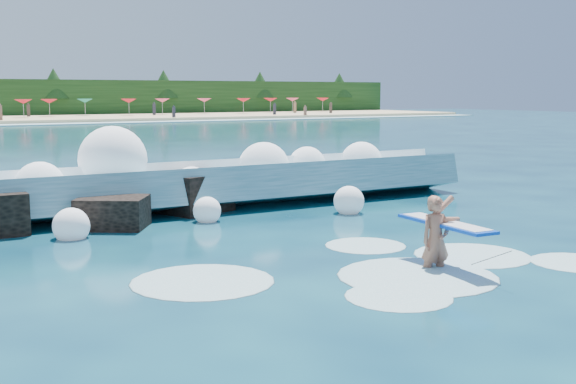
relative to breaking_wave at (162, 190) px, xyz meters
name	(u,v)px	position (x,y,z in m)	size (l,w,h in m)	color
ground	(274,277)	(-0.98, -8.03, -0.59)	(200.00, 200.00, 0.00)	#082740
breaking_wave	(162,190)	(0.00, 0.00, 0.00)	(19.46, 2.97, 1.68)	teal
rock_cluster	(88,209)	(-2.39, -1.10, -0.19)	(7.90, 3.17, 1.26)	black
surfer_with_board	(438,237)	(1.91, -9.16, 0.04)	(0.96, 2.88, 1.69)	#A1634B
wave_spray	(160,173)	(-0.14, -0.21, 0.51)	(14.97, 4.61, 2.54)	white
surf_foam	(388,271)	(1.06, -8.75, -0.59)	(9.01, 5.23, 0.15)	silver
beachgoers	(10,113)	(7.71, 66.51, 0.47)	(105.55, 13.74, 1.92)	#3F332D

